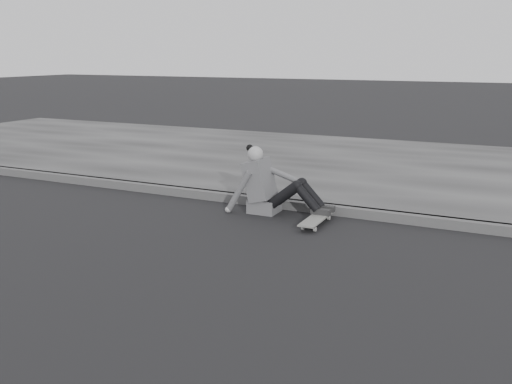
% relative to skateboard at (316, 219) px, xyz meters
% --- Properties ---
extents(ground, '(80.00, 80.00, 0.00)m').
position_rel_skateboard_xyz_m(ground, '(0.89, -2.04, -0.07)').
color(ground, black).
rests_on(ground, ground).
extents(curb, '(24.00, 0.16, 0.12)m').
position_rel_skateboard_xyz_m(curb, '(0.89, 0.54, -0.01)').
color(curb, '#484848').
rests_on(curb, ground).
extents(sidewalk, '(24.00, 6.00, 0.12)m').
position_rel_skateboard_xyz_m(sidewalk, '(0.89, 3.56, -0.01)').
color(sidewalk, '#3B3B3B').
rests_on(sidewalk, ground).
extents(skateboard, '(0.20, 0.78, 0.09)m').
position_rel_skateboard_xyz_m(skateboard, '(0.00, 0.00, 0.00)').
color(skateboard, gray).
rests_on(skateboard, ground).
extents(seated_woman, '(1.38, 0.46, 0.88)m').
position_rel_skateboard_xyz_m(seated_woman, '(-0.73, 0.25, 0.29)').
color(seated_woman, '#545456').
rests_on(seated_woman, ground).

